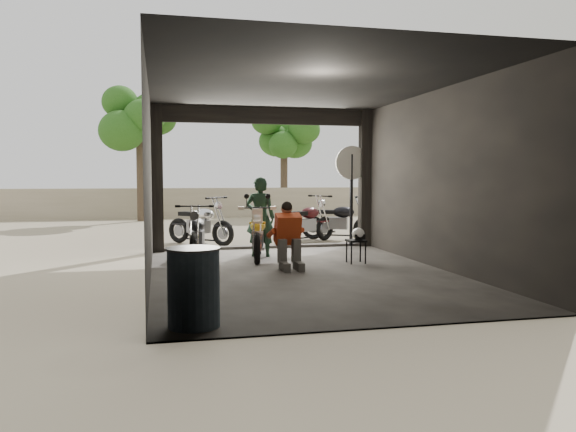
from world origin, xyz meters
name	(u,v)px	position (x,y,z in m)	size (l,w,h in m)	color
ground	(303,275)	(0.00, 0.00, 0.00)	(80.00, 80.00, 0.00)	#7A6D56
garage	(295,198)	(0.00, 0.55, 1.28)	(7.00, 7.13, 3.20)	#2D2B28
boundary_wall	(218,202)	(0.00, 14.00, 0.60)	(18.00, 0.30, 1.20)	gray
tree_left	(140,114)	(-3.00, 12.50, 3.99)	(2.20, 2.20, 5.60)	#382B1E
tree_right	(284,131)	(2.80, 14.00, 3.56)	(2.20, 2.20, 5.00)	#382B1E
main_bike	(258,232)	(-0.45, 1.82, 0.55)	(0.68, 1.66, 1.10)	white
left_bike	(197,232)	(-1.61, 2.19, 0.56)	(0.68, 1.65, 1.12)	black
outside_bike_a	(200,221)	(-1.38, 4.60, 0.59)	(0.72, 1.74, 1.18)	black
outside_bike_b	(307,219)	(1.25, 4.43, 0.59)	(0.72, 1.75, 1.19)	#400F12
outside_bike_c	(339,218)	(2.22, 4.82, 0.58)	(0.71, 1.72, 1.17)	black
rider	(260,217)	(-0.34, 2.18, 0.82)	(0.60, 0.39, 1.65)	#172E20
mechanic	(289,237)	(-0.11, 0.52, 0.58)	(0.60, 0.81, 1.17)	#D0461B
stool	(356,244)	(1.27, 0.89, 0.39)	(0.33, 0.33, 0.46)	black
helmet	(358,234)	(1.31, 0.88, 0.58)	(0.24, 0.25, 0.23)	white
oil_drum	(194,289)	(-2.00, -3.00, 0.44)	(0.57, 0.57, 0.88)	#425A6F
sign_post	(352,179)	(2.05, 3.37, 1.60)	(0.79, 0.08, 2.37)	black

